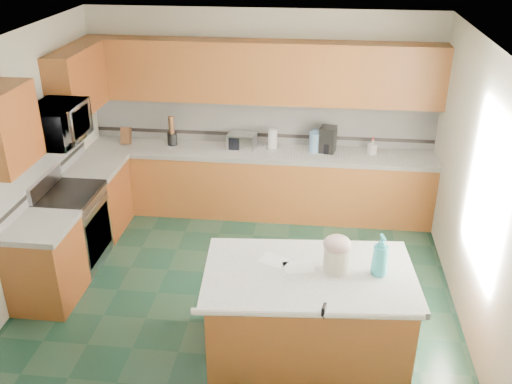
# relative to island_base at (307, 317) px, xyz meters

# --- Properties ---
(floor) EXTENTS (4.60, 4.60, 0.00)m
(floor) POSITION_rel_island_base_xyz_m (-0.75, 0.78, -0.43)
(floor) COLOR black
(floor) RESTS_ON ground
(ceiling) EXTENTS (4.60, 4.60, 0.00)m
(ceiling) POSITION_rel_island_base_xyz_m (-0.75, 0.78, 2.27)
(ceiling) COLOR white
(ceiling) RESTS_ON ground
(wall_back) EXTENTS (4.60, 0.04, 2.70)m
(wall_back) POSITION_rel_island_base_xyz_m (-0.75, 3.10, 0.92)
(wall_back) COLOR beige
(wall_back) RESTS_ON ground
(wall_front) EXTENTS (4.60, 0.04, 2.70)m
(wall_front) POSITION_rel_island_base_xyz_m (-0.75, -1.54, 0.92)
(wall_front) COLOR beige
(wall_front) RESTS_ON ground
(wall_left) EXTENTS (0.04, 4.60, 2.70)m
(wall_left) POSITION_rel_island_base_xyz_m (-3.07, 0.78, 0.92)
(wall_left) COLOR beige
(wall_left) RESTS_ON ground
(wall_right) EXTENTS (0.04, 4.60, 2.70)m
(wall_right) POSITION_rel_island_base_xyz_m (1.57, 0.78, 0.92)
(wall_right) COLOR beige
(wall_right) RESTS_ON ground
(back_base_cab) EXTENTS (4.60, 0.60, 0.86)m
(back_base_cab) POSITION_rel_island_base_xyz_m (-0.75, 2.78, 0.00)
(back_base_cab) COLOR #5E280F
(back_base_cab) RESTS_ON ground
(back_countertop) EXTENTS (4.60, 0.64, 0.06)m
(back_countertop) POSITION_rel_island_base_xyz_m (-0.75, 2.78, 0.46)
(back_countertop) COLOR white
(back_countertop) RESTS_ON back_base_cab
(back_upper_cab) EXTENTS (4.60, 0.33, 0.78)m
(back_upper_cab) POSITION_rel_island_base_xyz_m (-0.75, 2.91, 1.51)
(back_upper_cab) COLOR #5E280F
(back_upper_cab) RESTS_ON wall_back
(back_backsplash) EXTENTS (4.60, 0.02, 0.63)m
(back_backsplash) POSITION_rel_island_base_xyz_m (-0.75, 3.06, 0.81)
(back_backsplash) COLOR silver
(back_backsplash) RESTS_ON back_countertop
(back_accent_band) EXTENTS (4.60, 0.01, 0.05)m
(back_accent_band) POSITION_rel_island_base_xyz_m (-0.75, 3.06, 0.61)
(back_accent_band) COLOR black
(back_accent_band) RESTS_ON back_countertop
(left_base_cab_rear) EXTENTS (0.60, 0.82, 0.86)m
(left_base_cab_rear) POSITION_rel_island_base_xyz_m (-2.75, 2.07, 0.00)
(left_base_cab_rear) COLOR #5E280F
(left_base_cab_rear) RESTS_ON ground
(left_counter_rear) EXTENTS (0.64, 0.82, 0.06)m
(left_counter_rear) POSITION_rel_island_base_xyz_m (-2.75, 2.07, 0.46)
(left_counter_rear) COLOR white
(left_counter_rear) RESTS_ON left_base_cab_rear
(left_base_cab_front) EXTENTS (0.60, 0.72, 0.86)m
(left_base_cab_front) POSITION_rel_island_base_xyz_m (-2.75, 0.54, 0.00)
(left_base_cab_front) COLOR #5E280F
(left_base_cab_front) RESTS_ON ground
(left_counter_front) EXTENTS (0.64, 0.72, 0.06)m
(left_counter_front) POSITION_rel_island_base_xyz_m (-2.75, 0.54, 0.46)
(left_counter_front) COLOR white
(left_counter_front) RESTS_ON left_base_cab_front
(left_backsplash) EXTENTS (0.02, 2.30, 0.63)m
(left_backsplash) POSITION_rel_island_base_xyz_m (-3.04, 1.33, 0.81)
(left_backsplash) COLOR silver
(left_backsplash) RESTS_ON wall_left
(left_accent_band) EXTENTS (0.01, 2.30, 0.05)m
(left_accent_band) POSITION_rel_island_base_xyz_m (-3.04, 1.33, 0.61)
(left_accent_band) COLOR black
(left_accent_band) RESTS_ON wall_left
(left_upper_cab_rear) EXTENTS (0.33, 1.09, 0.78)m
(left_upper_cab_rear) POSITION_rel_island_base_xyz_m (-2.89, 2.20, 1.51)
(left_upper_cab_rear) COLOR #5E280F
(left_upper_cab_rear) RESTS_ON wall_left
(left_upper_cab_front) EXTENTS (0.33, 0.72, 0.78)m
(left_upper_cab_front) POSITION_rel_island_base_xyz_m (-2.89, 0.54, 1.51)
(left_upper_cab_front) COLOR #5E280F
(left_upper_cab_front) RESTS_ON wall_left
(range_body) EXTENTS (0.60, 0.76, 0.88)m
(range_body) POSITION_rel_island_base_xyz_m (-2.75, 1.28, 0.01)
(range_body) COLOR #B7B7BC
(range_body) RESTS_ON ground
(range_oven_door) EXTENTS (0.02, 0.68, 0.55)m
(range_oven_door) POSITION_rel_island_base_xyz_m (-2.46, 1.28, -0.03)
(range_oven_door) COLOR black
(range_oven_door) RESTS_ON range_body
(range_cooktop) EXTENTS (0.62, 0.78, 0.04)m
(range_cooktop) POSITION_rel_island_base_xyz_m (-2.75, 1.28, 0.47)
(range_cooktop) COLOR black
(range_cooktop) RESTS_ON range_body
(range_handle) EXTENTS (0.02, 0.66, 0.02)m
(range_handle) POSITION_rel_island_base_xyz_m (-2.43, 1.28, 0.35)
(range_handle) COLOR #B7B7BC
(range_handle) RESTS_ON range_body
(range_backguard) EXTENTS (0.06, 0.76, 0.18)m
(range_backguard) POSITION_rel_island_base_xyz_m (-3.01, 1.28, 0.59)
(range_backguard) COLOR #B7B7BC
(range_backguard) RESTS_ON range_body
(microwave) EXTENTS (0.50, 0.73, 0.41)m
(microwave) POSITION_rel_island_base_xyz_m (-2.75, 1.28, 1.30)
(microwave) COLOR #B7B7BC
(microwave) RESTS_ON wall_left
(island_base) EXTENTS (1.82, 1.13, 0.86)m
(island_base) POSITION_rel_island_base_xyz_m (0.00, 0.00, 0.00)
(island_base) COLOR #5E280F
(island_base) RESTS_ON ground
(island_top) EXTENTS (1.93, 1.24, 0.06)m
(island_top) POSITION_rel_island_base_xyz_m (0.00, 0.00, 0.46)
(island_top) COLOR white
(island_top) RESTS_ON island_base
(island_bullnose) EXTENTS (1.85, 0.21, 0.06)m
(island_bullnose) POSITION_rel_island_base_xyz_m (0.00, -0.55, 0.46)
(island_bullnose) COLOR white
(island_bullnose) RESTS_ON island_base
(treat_jar) EXTENTS (0.28, 0.28, 0.23)m
(treat_jar) POSITION_rel_island_base_xyz_m (0.22, 0.05, 0.61)
(treat_jar) COLOR beige
(treat_jar) RESTS_ON island_top
(treat_jar_lid) EXTENTS (0.24, 0.24, 0.15)m
(treat_jar_lid) POSITION_rel_island_base_xyz_m (0.22, 0.05, 0.76)
(treat_jar_lid) COLOR #C8A2A4
(treat_jar_lid) RESTS_ON treat_jar
(treat_jar_knob) EXTENTS (0.08, 0.03, 0.03)m
(treat_jar_knob) POSITION_rel_island_base_xyz_m (0.22, 0.05, 0.81)
(treat_jar_knob) COLOR tan
(treat_jar_knob) RESTS_ON treat_jar_lid
(treat_jar_knob_end_l) EXTENTS (0.04, 0.04, 0.04)m
(treat_jar_knob_end_l) POSITION_rel_island_base_xyz_m (0.18, 0.05, 0.81)
(treat_jar_knob_end_l) COLOR tan
(treat_jar_knob_end_l) RESTS_ON treat_jar_lid
(treat_jar_knob_end_r) EXTENTS (0.04, 0.04, 0.04)m
(treat_jar_knob_end_r) POSITION_rel_island_base_xyz_m (0.26, 0.05, 0.81)
(treat_jar_knob_end_r) COLOR tan
(treat_jar_knob_end_r) RESTS_ON treat_jar_lid
(soap_bottle_island) EXTENTS (0.18, 0.19, 0.39)m
(soap_bottle_island) POSITION_rel_island_base_xyz_m (0.60, 0.04, 0.69)
(soap_bottle_island) COLOR teal
(soap_bottle_island) RESTS_ON island_top
(paper_sheet_a) EXTENTS (0.31, 0.26, 0.00)m
(paper_sheet_a) POSITION_rel_island_base_xyz_m (-0.10, 0.07, 0.49)
(paper_sheet_a) COLOR white
(paper_sheet_a) RESTS_ON island_top
(paper_sheet_b) EXTENTS (0.31, 0.27, 0.00)m
(paper_sheet_b) POSITION_rel_island_base_xyz_m (-0.32, 0.15, 0.49)
(paper_sheet_b) COLOR white
(paper_sheet_b) RESTS_ON island_top
(clamp_body) EXTENTS (0.04, 0.09, 0.08)m
(clamp_body) POSITION_rel_island_base_xyz_m (0.13, -0.53, 0.50)
(clamp_body) COLOR black
(clamp_body) RESTS_ON island_top
(clamp_handle) EXTENTS (0.01, 0.06, 0.01)m
(clamp_handle) POSITION_rel_island_base_xyz_m (0.13, -0.58, 0.48)
(clamp_handle) COLOR black
(clamp_handle) RESTS_ON island_top
(knife_block) EXTENTS (0.13, 0.17, 0.25)m
(knife_block) POSITION_rel_island_base_xyz_m (-2.58, 2.83, 0.60)
(knife_block) COLOR #472814
(knife_block) RESTS_ON back_countertop
(utensil_crock) EXTENTS (0.13, 0.13, 0.16)m
(utensil_crock) POSITION_rel_island_base_xyz_m (-1.95, 2.86, 0.57)
(utensil_crock) COLOR black
(utensil_crock) RESTS_ON back_countertop
(utensil_bundle) EXTENTS (0.08, 0.08, 0.24)m
(utensil_bundle) POSITION_rel_island_base_xyz_m (-1.95, 2.86, 0.77)
(utensil_bundle) COLOR #472814
(utensil_bundle) RESTS_ON utensil_crock
(toaster_oven) EXTENTS (0.39, 0.30, 0.21)m
(toaster_oven) POSITION_rel_island_base_xyz_m (-0.99, 2.83, 0.59)
(toaster_oven) COLOR #B7B7BC
(toaster_oven) RESTS_ON back_countertop
(toaster_oven_door) EXTENTS (0.32, 0.01, 0.17)m
(toaster_oven_door) POSITION_rel_island_base_xyz_m (-0.99, 2.71, 0.59)
(toaster_oven_door) COLOR black
(toaster_oven_door) RESTS_ON toaster_oven
(paper_towel) EXTENTS (0.12, 0.12, 0.27)m
(paper_towel) POSITION_rel_island_base_xyz_m (-0.59, 2.88, 0.63)
(paper_towel) COLOR white
(paper_towel) RESTS_ON back_countertop
(paper_towel_base) EXTENTS (0.18, 0.18, 0.01)m
(paper_towel_base) POSITION_rel_island_base_xyz_m (-0.59, 2.88, 0.50)
(paper_towel_base) COLOR #B7B7BC
(paper_towel_base) RESTS_ON back_countertop
(water_jug) EXTENTS (0.16, 0.16, 0.26)m
(water_jug) POSITION_rel_island_base_xyz_m (-0.02, 2.84, 0.62)
(water_jug) COLOR #658EB6
(water_jug) RESTS_ON back_countertop
(water_jug_neck) EXTENTS (0.08, 0.08, 0.04)m
(water_jug_neck) POSITION_rel_island_base_xyz_m (-0.02, 2.84, 0.77)
(water_jug_neck) COLOR #658EB6
(water_jug_neck) RESTS_ON water_jug
(coffee_maker) EXTENTS (0.24, 0.26, 0.34)m
(coffee_maker) POSITION_rel_island_base_xyz_m (0.14, 2.86, 0.66)
(coffee_maker) COLOR black
(coffee_maker) RESTS_ON back_countertop
(coffee_carafe) EXTENTS (0.14, 0.14, 0.14)m
(coffee_carafe) POSITION_rel_island_base_xyz_m (0.14, 2.81, 0.56)
(coffee_carafe) COLOR black
(coffee_carafe) RESTS_ON back_countertop
(soap_bottle_back) EXTENTS (0.12, 0.12, 0.20)m
(soap_bottle_back) POSITION_rel_island_base_xyz_m (0.72, 2.83, 0.59)
(soap_bottle_back) COLOR white
(soap_bottle_back) RESTS_ON back_countertop
(soap_back_cap) EXTENTS (0.02, 0.02, 0.03)m
(soap_back_cap) POSITION_rel_island_base_xyz_m (0.72, 2.83, 0.71)
(soap_back_cap) COLOR red
(soap_back_cap) RESTS_ON soap_bottle_back
(window_light_proxy) EXTENTS (0.02, 1.40, 1.10)m
(window_light_proxy) POSITION_rel_island_base_xyz_m (1.54, 0.58, 1.07)
(window_light_proxy) COLOR white
(window_light_proxy) RESTS_ON wall_right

